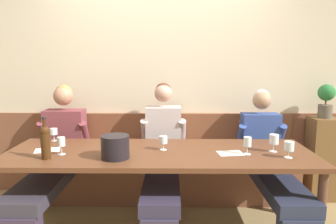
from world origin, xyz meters
TOP-DOWN VIEW (x-y plane):
  - room_wall_back at (0.00, 1.09)m, footprint 6.80×0.08m
  - wood_wainscot_panel at (0.00, 1.04)m, footprint 6.80×0.03m
  - wall_bench at (0.00, 0.83)m, footprint 2.95×0.42m
  - dining_table at (0.00, 0.12)m, footprint 2.65×0.86m
  - person_center_left_seat at (-1.05, 0.45)m, footprint 0.53×1.30m
  - person_left_seat at (0.02, 0.46)m, footprint 0.48×1.31m
  - person_center_right_seat at (1.07, 0.43)m, footprint 0.50×1.30m
  - ice_bucket at (-0.34, -0.07)m, footprint 0.23×0.23m
  - wine_bottle_green_tall at (-0.90, -0.10)m, footprint 0.07×0.07m
  - wine_glass_center_rear at (0.04, 0.16)m, footprint 0.07×0.07m
  - wine_glass_center_front at (-0.81, 0.02)m, footprint 0.06×0.06m
  - wine_glass_mid_left at (1.06, -0.05)m, footprint 0.08×0.08m
  - wine_glass_by_bottle at (0.99, 0.12)m, footprint 0.08×0.08m
  - wine_glass_near_bucket at (0.74, 0.04)m, footprint 0.07×0.07m
  - wine_glass_mid_right at (-1.04, 0.46)m, footprint 0.07×0.07m
  - tasting_sheet_left_guest at (0.61, 0.07)m, footprint 0.23×0.18m
  - tasting_sheet_right_guest at (-0.98, 0.14)m, footprint 0.24×0.20m
  - corner_pedestal at (1.78, 0.86)m, footprint 0.28×0.28m
  - potted_plant at (1.78, 0.86)m, footprint 0.18×0.18m

SIDE VIEW (x-z plane):
  - wall_bench at x=0.00m, z-range -0.19..0.75m
  - corner_pedestal at x=1.78m, z-range 0.00..0.92m
  - wood_wainscot_panel at x=0.00m, z-range 0.00..0.94m
  - person_center_right_seat at x=1.07m, z-range -0.03..1.21m
  - person_center_left_seat at x=-1.05m, z-range -0.02..1.26m
  - person_left_seat at x=0.02m, z-range -0.02..1.28m
  - dining_table at x=0.00m, z-range 0.31..1.07m
  - tasting_sheet_left_guest at x=0.61m, z-range 0.76..0.76m
  - tasting_sheet_right_guest at x=-0.98m, z-range 0.76..0.76m
  - wine_glass_mid_right at x=-1.04m, z-range 0.78..0.91m
  - wine_glass_center_rear at x=0.04m, z-range 0.78..0.91m
  - ice_bucket at x=-0.34m, z-range 0.76..0.94m
  - wine_glass_mid_left at x=1.06m, z-range 0.79..0.92m
  - wine_glass_near_bucket at x=0.74m, z-range 0.78..0.93m
  - wine_glass_center_front at x=-0.81m, z-range 0.79..0.94m
  - wine_glass_by_bottle at x=0.99m, z-range 0.79..0.94m
  - wine_bottle_green_tall at x=-0.90m, z-range 0.73..1.07m
  - potted_plant at x=1.78m, z-range 0.94..1.31m
  - room_wall_back at x=0.00m, z-range 0.00..2.80m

